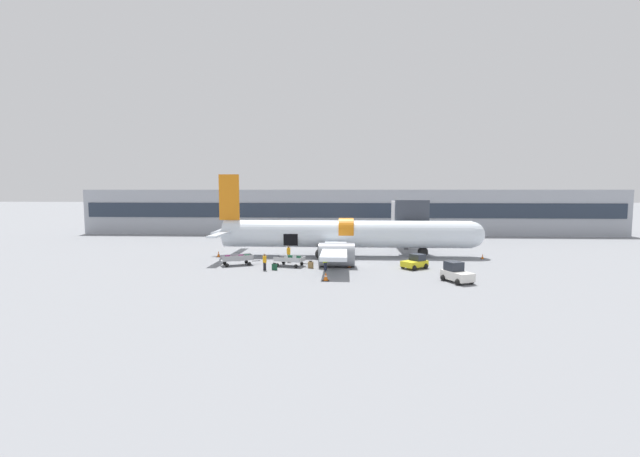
{
  "coord_description": "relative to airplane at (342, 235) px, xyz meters",
  "views": [
    {
      "loc": [
        -0.73,
        -46.48,
        8.05
      ],
      "look_at": [
        -3.5,
        2.12,
        3.72
      ],
      "focal_mm": 24.0,
      "sensor_mm": 36.0,
      "label": 1
    }
  ],
  "objects": [
    {
      "name": "ground_plane",
      "position": [
        0.99,
        -5.6,
        -2.6
      ],
      "size": [
        500.0,
        500.0,
        0.0
      ],
      "primitive_type": "plane",
      "color": "gray"
    },
    {
      "name": "terminal_strip",
      "position": [
        0.99,
        30.93,
        1.51
      ],
      "size": [
        97.94,
        13.2,
        8.21
      ],
      "color": "#9EA3AD",
      "rests_on": "ground_plane"
    },
    {
      "name": "jet_bridge_stub",
      "position": [
        8.76,
        5.71,
        2.35
      ],
      "size": [
        4.09,
        10.03,
        6.87
      ],
      "color": "#4C4C51",
      "rests_on": "ground_plane"
    },
    {
      "name": "airplane",
      "position": [
        0.0,
        0.0,
        0.0
      ],
      "size": [
        33.58,
        28.12,
        10.04
      ],
      "color": "silver",
      "rests_on": "ground_plane"
    },
    {
      "name": "baggage_tug_lead",
      "position": [
        10.15,
        -14.28,
        -1.85
      ],
      "size": [
        2.67,
        3.34,
        1.77
      ],
      "color": "silver",
      "rests_on": "ground_plane"
    },
    {
      "name": "baggage_tug_mid",
      "position": [
        7.62,
        -7.84,
        -1.96
      ],
      "size": [
        3.03,
        2.85,
        1.49
      ],
      "color": "yellow",
      "rests_on": "ground_plane"
    },
    {
      "name": "baggage_cart_loading",
      "position": [
        -5.44,
        -7.29,
        -2.01
      ],
      "size": [
        4.03,
        2.61,
        1.24
      ],
      "color": "#B7BABF",
      "rests_on": "ground_plane"
    },
    {
      "name": "baggage_cart_queued",
      "position": [
        -11.21,
        -6.98,
        -1.97
      ],
      "size": [
        4.19,
        2.76,
        1.17
      ],
      "color": "#999BA0",
      "rests_on": "ground_plane"
    },
    {
      "name": "ground_crew_loader_a",
      "position": [
        -1.64,
        -9.4,
        -1.7
      ],
      "size": [
        0.54,
        0.54,
        1.7
      ],
      "color": "#1E2338",
      "rests_on": "ground_plane"
    },
    {
      "name": "ground_crew_loader_b",
      "position": [
        -6.02,
        -4.53,
        -1.63
      ],
      "size": [
        0.49,
        0.64,
        1.84
      ],
      "color": "#2D2D33",
      "rests_on": "ground_plane"
    },
    {
      "name": "ground_crew_driver",
      "position": [
        -7.77,
        -9.76,
        -1.71
      ],
      "size": [
        0.53,
        0.56,
        1.69
      ],
      "color": "black",
      "rests_on": "ground_plane"
    },
    {
      "name": "suitcase_on_tarmac_upright",
      "position": [
        -3.21,
        -8.32,
        -2.25
      ],
      "size": [
        0.58,
        0.45,
        0.79
      ],
      "color": "olive",
      "rests_on": "ground_plane"
    },
    {
      "name": "suitcase_on_tarmac_spare",
      "position": [
        -6.8,
        -9.59,
        -2.27
      ],
      "size": [
        0.58,
        0.43,
        0.75
      ],
      "color": "#14472D",
      "rests_on": "ground_plane"
    },
    {
      "name": "safety_cone_nose",
      "position": [
        16.56,
        -1.2,
        -2.32
      ],
      "size": [
        0.44,
        0.44,
        0.6
      ],
      "color": "black",
      "rests_on": "ground_plane"
    },
    {
      "name": "safety_cone_engine_left",
      "position": [
        -1.37,
        -14.39,
        -2.23
      ],
      "size": [
        0.61,
        0.61,
        0.77
      ],
      "color": "black",
      "rests_on": "ground_plane"
    },
    {
      "name": "safety_cone_wingtip",
      "position": [
        0.82,
        -7.64,
        -2.32
      ],
      "size": [
        0.52,
        0.52,
        0.59
      ],
      "color": "black",
      "rests_on": "ground_plane"
    },
    {
      "name": "safety_cone_tail",
      "position": [
        -15.0,
        -1.43,
        -2.25
      ],
      "size": [
        0.53,
        0.53,
        0.74
      ],
      "color": "black",
      "rests_on": "ground_plane"
    }
  ]
}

